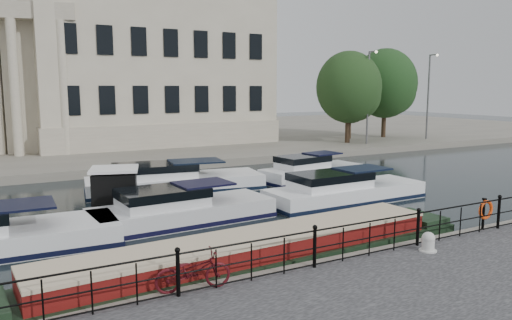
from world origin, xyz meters
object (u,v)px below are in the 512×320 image
at_px(mooring_bollard, 428,242).
at_px(life_ring_post, 485,210).
at_px(bicycle, 193,271).
at_px(harbour_hut, 115,194).
at_px(narrowboat, 253,262).

bearing_deg(mooring_bollard, life_ring_post, 10.31).
xyz_separation_m(bicycle, harbour_hut, (0.58, 10.38, -0.09)).
relative_size(mooring_bollard, harbour_hut, 0.19).
height_order(bicycle, harbour_hut, harbour_hut).
bearing_deg(harbour_hut, mooring_bollard, -41.07).
bearing_deg(harbour_hut, bicycle, -75.95).
bearing_deg(life_ring_post, mooring_bollard, -169.69).
bearing_deg(mooring_bollard, harbour_hut, 121.68).
height_order(life_ring_post, narrowboat, life_ring_post).
height_order(mooring_bollard, life_ring_post, life_ring_post).
bearing_deg(life_ring_post, harbour_hut, 134.75).
bearing_deg(bicycle, life_ring_post, -81.81).
distance_m(mooring_bollard, narrowboat, 5.40).
height_order(mooring_bollard, harbour_hut, harbour_hut).
relative_size(life_ring_post, narrowboat, 0.07).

